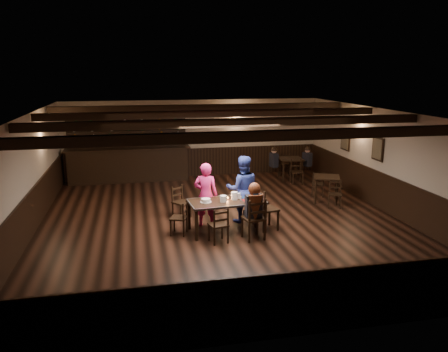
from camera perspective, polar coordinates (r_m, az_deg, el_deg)
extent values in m
plane|color=black|center=(11.04, -0.27, -5.93)|extent=(10.00, 10.00, 0.00)
cube|color=#B8AD98|center=(15.51, -3.94, 4.92)|extent=(9.00, 0.02, 2.70)
cube|color=#B8AD98|center=(6.06, 9.23, -9.39)|extent=(9.00, 0.02, 2.70)
cube|color=#B8AD98|center=(10.75, -24.51, -0.24)|extent=(0.02, 10.00, 2.70)
cube|color=#B8AD98|center=(12.35, 20.67, 1.79)|extent=(0.02, 10.00, 2.70)
cube|color=silver|center=(10.45, -0.28, 8.16)|extent=(9.00, 10.00, 0.02)
cube|color=black|center=(15.64, -3.87, 1.83)|extent=(9.00, 0.04, 1.00)
cube|color=black|center=(6.47, 8.83, -16.24)|extent=(9.00, 0.04, 1.00)
cube|color=black|center=(10.96, -23.92, -4.55)|extent=(0.04, 10.00, 1.00)
cube|color=black|center=(12.52, 20.23, -2.02)|extent=(0.04, 10.00, 1.00)
cube|color=black|center=(15.28, -11.08, 6.46)|extent=(0.90, 0.03, 1.00)
cube|color=black|center=(15.26, -11.08, 6.45)|extent=(0.80, 0.02, 0.90)
cube|color=black|center=(12.70, 19.46, 3.36)|extent=(0.03, 0.55, 0.65)
cube|color=#72664C|center=(12.69, 19.39, 3.36)|extent=(0.02, 0.45, 0.55)
cube|color=black|center=(14.35, 15.58, 4.54)|extent=(0.03, 0.55, 0.65)
cube|color=#72664C|center=(14.34, 15.51, 4.54)|extent=(0.02, 0.45, 0.55)
cube|color=black|center=(7.56, 4.23, 5.23)|extent=(8.90, 0.18, 0.18)
cube|color=black|center=(9.49, 0.92, 6.98)|extent=(8.90, 0.18, 0.18)
cube|color=black|center=(11.44, -1.28, 8.13)|extent=(8.90, 0.18, 0.18)
cube|color=black|center=(13.40, -2.85, 8.94)|extent=(8.90, 0.18, 0.18)
cube|color=black|center=(9.73, -3.61, -6.50)|extent=(0.07, 0.07, 0.71)
cube|color=black|center=(10.43, -4.59, -5.12)|extent=(0.07, 0.07, 0.71)
cube|color=black|center=(10.21, 5.38, -5.55)|extent=(0.07, 0.07, 0.71)
cube|color=black|center=(10.88, 3.86, -4.30)|extent=(0.07, 0.07, 0.71)
cube|color=black|center=(10.17, 0.34, -3.35)|extent=(1.83, 1.04, 0.04)
cube|color=#A5A8AD|center=(10.55, -0.35, -2.71)|extent=(1.75, 0.20, 0.05)
cube|color=#A5A8AD|center=(9.78, 1.09, -4.05)|extent=(1.75, 0.20, 0.05)
cube|color=#A5A8AD|center=(10.45, 4.87, -2.93)|extent=(0.11, 0.88, 0.05)
cube|color=#A5A8AD|center=(9.95, -4.41, -3.77)|extent=(0.11, 0.88, 0.05)
cube|color=black|center=(9.89, -0.25, -7.13)|extent=(0.04, 0.04, 0.39)
cube|color=black|center=(9.63, 0.51, -7.72)|extent=(0.04, 0.04, 0.39)
cube|color=black|center=(9.77, -1.99, -7.41)|extent=(0.04, 0.04, 0.39)
cube|color=black|center=(9.50, -1.27, -8.02)|extent=(0.04, 0.04, 0.39)
cube|color=black|center=(9.62, -0.75, -6.40)|extent=(0.45, 0.44, 0.04)
cube|color=black|center=(9.42, -0.37, -5.53)|extent=(0.37, 0.12, 0.40)
cube|color=black|center=(9.43, -0.37, -5.76)|extent=(0.32, 0.10, 0.04)
cube|color=black|center=(9.38, -0.37, -4.83)|extent=(0.32, 0.10, 0.04)
cube|color=black|center=(10.13, 4.37, -6.42)|extent=(0.04, 0.04, 0.46)
cube|color=black|center=(9.83, 5.34, -7.09)|extent=(0.04, 0.04, 0.46)
cube|color=black|center=(9.97, 2.38, -6.73)|extent=(0.04, 0.04, 0.46)
cube|color=black|center=(9.66, 3.31, -7.42)|extent=(0.04, 0.04, 0.46)
cube|color=black|center=(9.81, 3.88, -5.54)|extent=(0.52, 0.51, 0.04)
cube|color=black|center=(9.58, 4.39, -4.50)|extent=(0.45, 0.12, 0.48)
cube|color=black|center=(9.60, 4.38, -4.78)|extent=(0.38, 0.10, 0.05)
cube|color=black|center=(9.54, 4.40, -3.68)|extent=(0.38, 0.10, 0.05)
cube|color=black|center=(10.38, -6.50, -6.20)|extent=(0.04, 0.04, 0.38)
cube|color=black|center=(10.31, -4.87, -6.30)|extent=(0.04, 0.04, 0.38)
cube|color=black|center=(10.10, -6.97, -6.80)|extent=(0.04, 0.04, 0.38)
cube|color=black|center=(10.02, -5.29, -6.91)|extent=(0.04, 0.04, 0.38)
cube|color=black|center=(10.13, -5.94, -5.44)|extent=(0.46, 0.47, 0.04)
cube|color=black|center=(10.03, -5.13, -4.42)|extent=(0.16, 0.36, 0.40)
cube|color=black|center=(10.05, -5.12, -4.63)|extent=(0.13, 0.31, 0.04)
cube|color=black|center=(10.00, -5.14, -3.77)|extent=(0.13, 0.31, 0.04)
cube|color=black|center=(10.42, 7.07, -5.85)|extent=(0.05, 0.05, 0.48)
cube|color=black|center=(10.24, 5.23, -6.16)|extent=(0.05, 0.05, 0.48)
cube|color=black|center=(10.75, 5.95, -5.20)|extent=(0.05, 0.05, 0.48)
cube|color=black|center=(10.57, 4.16, -5.49)|extent=(0.05, 0.05, 0.48)
cube|color=black|center=(10.41, 5.63, -4.31)|extent=(0.54, 0.56, 0.04)
cube|color=black|center=(10.24, 4.74, -3.11)|extent=(0.14, 0.47, 0.50)
cube|color=black|center=(10.26, 4.74, -3.38)|extent=(0.12, 0.40, 0.06)
cube|color=black|center=(10.20, 4.76, -2.30)|extent=(0.12, 0.40, 0.06)
cube|color=black|center=(11.09, -5.63, -4.83)|extent=(0.05, 0.05, 0.40)
cube|color=black|center=(11.31, -6.71, -4.49)|extent=(0.05, 0.05, 0.40)
cube|color=black|center=(11.30, -4.39, -4.44)|extent=(0.05, 0.05, 0.40)
cube|color=black|center=(11.52, -5.48, -4.11)|extent=(0.05, 0.05, 0.40)
cube|color=black|center=(11.24, -5.58, -3.42)|extent=(0.53, 0.53, 0.04)
cube|color=black|center=(11.29, -6.14, -2.25)|extent=(0.33, 0.26, 0.41)
cube|color=black|center=(11.30, -6.14, -2.45)|extent=(0.28, 0.22, 0.05)
cube|color=black|center=(11.26, -6.16, -1.64)|extent=(0.28, 0.22, 0.05)
imported|color=#D5288E|center=(10.50, -2.39, -2.47)|extent=(0.66, 0.53, 1.57)
imported|color=navy|center=(10.81, 2.43, -1.72)|extent=(0.89, 0.74, 1.68)
cube|color=black|center=(9.91, 3.68, -5.07)|extent=(0.34, 0.34, 0.14)
cube|color=black|center=(9.72, 3.90, -3.94)|extent=(0.36, 0.21, 0.51)
cylinder|color=black|center=(9.65, 3.93, -2.62)|extent=(0.11, 0.36, 0.36)
sphere|color=#D8A384|center=(9.61, 3.94, -1.71)|extent=(0.22, 0.22, 0.22)
sphere|color=#38170C|center=(9.58, 3.99, -1.70)|extent=(0.28, 0.28, 0.28)
cone|color=#38170C|center=(9.60, 4.12, -4.31)|extent=(0.21, 0.21, 0.64)
cylinder|color=white|center=(10.05, -2.39, -3.38)|extent=(0.26, 0.26, 0.01)
cylinder|color=white|center=(10.04, -2.39, -3.14)|extent=(0.21, 0.21, 0.07)
cylinder|color=silver|center=(10.04, -2.39, -3.24)|extent=(0.22, 0.22, 0.04)
cylinder|color=white|center=(10.05, -0.08, -2.98)|extent=(0.16, 0.16, 0.15)
cylinder|color=white|center=(10.22, 1.36, -2.59)|extent=(0.16, 0.16, 0.18)
cylinder|color=#A5A8AD|center=(10.27, 0.49, -2.96)|extent=(0.05, 0.05, 0.03)
sphere|color=orange|center=(10.26, 0.49, -2.81)|extent=(0.03, 0.03, 0.03)
cylinder|color=silver|center=(10.16, 2.18, -2.94)|extent=(0.04, 0.04, 0.10)
cylinder|color=#A5A8AD|center=(10.20, 2.73, -2.95)|extent=(0.03, 0.03, 0.08)
cylinder|color=silver|center=(10.33, 1.96, -2.58)|extent=(0.08, 0.08, 0.13)
cube|color=maroon|center=(10.22, 3.41, -3.14)|extent=(0.36, 0.28, 0.00)
cube|color=#0E2047|center=(10.41, 3.15, -2.81)|extent=(0.40, 0.36, 0.00)
cube|color=black|center=(15.18, -12.31, 1.37)|extent=(3.96, 0.60, 1.10)
cube|color=black|center=(15.07, -12.42, 3.51)|extent=(4.16, 0.70, 0.05)
cube|color=black|center=(15.34, -12.41, 3.59)|extent=(3.96, 0.10, 2.20)
cube|color=black|center=(15.20, -12.46, 4.45)|extent=(3.86, 0.22, 0.03)
cube|color=black|center=(15.15, -12.53, 5.76)|extent=(3.86, 0.22, 0.03)
cube|color=black|center=(15.11, -12.60, 7.07)|extent=(3.86, 0.22, 0.03)
cube|color=black|center=(12.81, 13.28, -0.12)|extent=(0.93, 0.93, 0.04)
cube|color=black|center=(12.62, 11.88, -2.02)|extent=(0.04, 0.04, 0.71)
cube|color=black|center=(13.18, 11.90, -1.34)|extent=(0.04, 0.04, 0.71)
cube|color=black|center=(12.63, 14.54, -2.15)|extent=(0.04, 0.04, 0.71)
cube|color=black|center=(13.20, 14.44, -1.47)|extent=(0.04, 0.04, 0.71)
cube|color=black|center=(15.20, 8.69, 2.24)|extent=(0.85, 0.85, 0.04)
cube|color=black|center=(14.90, 7.76, 0.56)|extent=(0.05, 0.05, 0.71)
cube|color=black|center=(15.51, 7.19, 1.10)|extent=(0.05, 0.05, 0.71)
cube|color=black|center=(15.07, 10.12, 0.62)|extent=(0.05, 0.05, 0.71)
cube|color=black|center=(15.67, 9.47, 1.15)|extent=(0.05, 0.05, 0.71)
cube|color=black|center=(15.03, 6.52, 2.09)|extent=(0.25, 0.36, 0.48)
sphere|color=#D8A384|center=(14.97, 6.56, 3.30)|extent=(0.18, 0.18, 0.18)
sphere|color=black|center=(14.96, 6.56, 3.40)|extent=(0.19, 0.19, 0.19)
cube|color=black|center=(15.35, 10.80, 2.16)|extent=(0.28, 0.37, 0.47)
sphere|color=#D8A384|center=(15.29, 10.86, 3.33)|extent=(0.18, 0.18, 0.18)
sphere|color=black|center=(15.28, 10.86, 3.43)|extent=(0.19, 0.19, 0.19)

